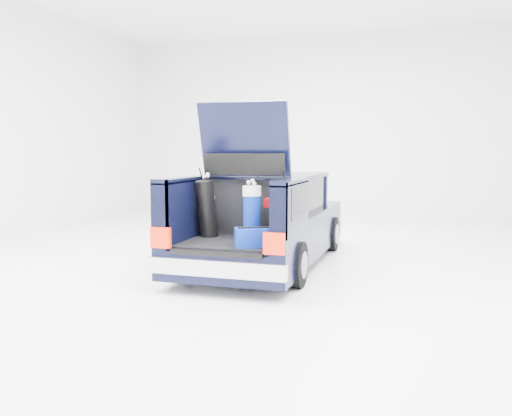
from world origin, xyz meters
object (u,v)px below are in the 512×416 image
(red_suitcase, at_px, (278,219))
(car, at_px, (267,221))
(blue_duffel, at_px, (255,237))
(black_golf_bag, at_px, (207,208))
(blue_golf_bag, at_px, (252,213))

(red_suitcase, bearing_deg, car, 110.00)
(red_suitcase, distance_m, blue_duffel, 0.71)
(black_golf_bag, distance_m, blue_golf_bag, 0.71)
(black_golf_bag, bearing_deg, blue_duffel, -10.13)
(blue_golf_bag, bearing_deg, car, 103.79)
(black_golf_bag, bearing_deg, car, 91.34)
(car, distance_m, black_golf_bag, 1.45)
(car, xyz_separation_m, blue_duffel, (0.38, -1.87, 0.04))
(red_suitcase, distance_m, blue_golf_bag, 0.40)
(red_suitcase, relative_size, black_golf_bag, 0.65)
(red_suitcase, distance_m, black_golf_bag, 1.02)
(red_suitcase, height_order, blue_duffel, red_suitcase)
(car, xyz_separation_m, red_suitcase, (0.50, -1.19, 0.20))
(car, height_order, blue_duffel, car)
(black_golf_bag, height_order, blue_duffel, black_golf_bag)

